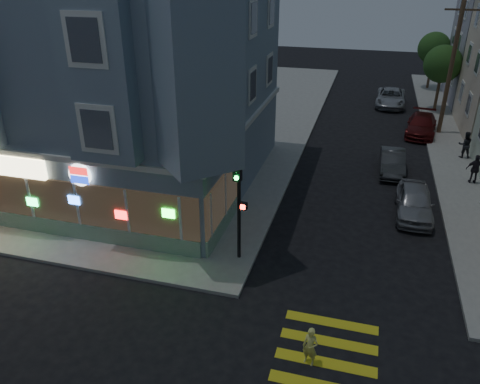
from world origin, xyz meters
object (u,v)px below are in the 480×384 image
at_px(street_tree_near, 443,64).
at_px(parked_car_b, 392,162).
at_px(traffic_signal, 239,191).
at_px(pedestrian_a, 465,145).
at_px(parked_car_c, 421,125).
at_px(parked_car_d, 391,98).
at_px(running_child, 310,347).
at_px(pedestrian_b, 475,169).
at_px(utility_pole, 451,68).
at_px(parked_car_a, 414,202).
at_px(street_tree_far, 434,48).

relative_size(street_tree_near, parked_car_b, 1.34).
bearing_deg(traffic_signal, pedestrian_a, 63.79).
bearing_deg(parked_car_c, parked_car_d, 113.16).
distance_m(running_child, pedestrian_b, 17.08).
bearing_deg(running_child, utility_pole, 90.83).
distance_m(utility_pole, pedestrian_b, 9.67).
xyz_separation_m(utility_pole, traffic_signal, (-9.66, -19.63, -1.51)).
relative_size(running_child, parked_car_a, 0.32).
distance_m(street_tree_near, street_tree_far, 8.00).
xyz_separation_m(pedestrian_a, parked_car_b, (-4.40, -3.38, -0.34)).
bearing_deg(pedestrian_b, parked_car_c, -76.35).
xyz_separation_m(running_child, pedestrian_b, (7.00, 15.57, 0.31)).
height_order(street_tree_near, parked_car_a, street_tree_near).
height_order(street_tree_far, parked_car_b, street_tree_far).
xyz_separation_m(street_tree_near, parked_car_a, (-2.61, -19.40, -3.21)).
distance_m(parked_car_c, traffic_signal, 21.08).
distance_m(pedestrian_a, parked_car_a, 9.24).
distance_m(pedestrian_a, pedestrian_b, 4.00).
distance_m(street_tree_near, parked_car_c, 7.37).
bearing_deg(parked_car_b, parked_car_c, 74.17).
bearing_deg(pedestrian_a, street_tree_far, -93.90).
distance_m(utility_pole, pedestrian_a, 6.22).
xyz_separation_m(street_tree_near, pedestrian_b, (0.80, -14.82, -2.95)).
bearing_deg(street_tree_near, parked_car_c, -103.08).
height_order(parked_car_b, traffic_signal, traffic_signal).
relative_size(street_tree_near, parked_car_d, 1.02).
xyz_separation_m(pedestrian_a, parked_car_a, (-3.41, -8.58, -0.27)).
distance_m(parked_car_a, parked_car_b, 5.29).
height_order(running_child, parked_car_a, parked_car_a).
height_order(running_child, pedestrian_b, pedestrian_b).
bearing_deg(street_tree_far, parked_car_b, -99.21).
height_order(pedestrian_a, pedestrian_b, pedestrian_a).
distance_m(utility_pole, street_tree_far, 14.03).
bearing_deg(street_tree_near, pedestrian_b, -86.91).
xyz_separation_m(pedestrian_b, parked_car_d, (-4.40, 15.67, -0.26)).
relative_size(street_tree_near, parked_car_a, 1.24).
distance_m(street_tree_far, pedestrian_b, 23.03).
relative_size(street_tree_far, parked_car_c, 1.09).
relative_size(parked_car_b, parked_car_c, 0.82).
bearing_deg(parked_car_a, pedestrian_b, 53.61).
bearing_deg(parked_car_d, pedestrian_a, -67.67).
relative_size(parked_car_c, traffic_signal, 1.04).
height_order(pedestrian_b, parked_car_a, pedestrian_b).
relative_size(pedestrian_a, parked_car_d, 0.33).
xyz_separation_m(pedestrian_b, parked_car_a, (-3.41, -4.58, -0.25)).
bearing_deg(street_tree_far, pedestrian_b, -87.99).
height_order(street_tree_far, pedestrian_a, street_tree_far).
xyz_separation_m(utility_pole, parked_car_b, (-3.40, -8.20, -4.14)).
xyz_separation_m(street_tree_far, pedestrian_a, (0.80, -18.82, -2.94)).
height_order(running_child, parked_car_d, parked_car_d).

